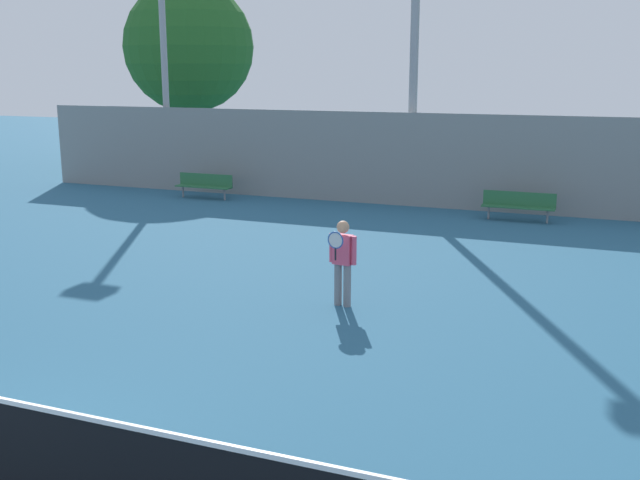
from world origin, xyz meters
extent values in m
cylinder|color=slate|center=(1.76, 7.21, 0.39)|extent=(0.14, 0.14, 0.79)
cylinder|color=slate|center=(1.94, 7.18, 0.39)|extent=(0.14, 0.14, 0.79)
cube|color=#DB4C6B|center=(1.85, 7.19, 1.06)|extent=(0.37, 0.25, 0.54)
cylinder|color=#DB4C6B|center=(1.63, 7.22, 1.07)|extent=(0.10, 0.10, 0.53)
cylinder|color=#DB4C6B|center=(2.07, 7.16, 1.07)|extent=(0.10, 0.10, 0.53)
sphere|color=tan|center=(1.85, 7.19, 1.48)|extent=(0.23, 0.23, 0.23)
cylinder|color=black|center=(1.81, 6.92, 1.03)|extent=(0.03, 0.03, 0.22)
torus|color=#28519E|center=(1.81, 6.92, 1.29)|extent=(0.31, 0.07, 0.31)
cylinder|color=silver|center=(1.81, 6.92, 1.29)|extent=(0.27, 0.04, 0.27)
cube|color=#28663D|center=(3.80, 16.44, 0.40)|extent=(2.05, 0.40, 0.04)
cylinder|color=gray|center=(2.98, 16.44, 0.19)|extent=(0.06, 0.06, 0.38)
cylinder|color=gray|center=(4.62, 16.44, 0.19)|extent=(0.06, 0.06, 0.38)
cube|color=#28663D|center=(3.80, 16.62, 0.62)|extent=(2.05, 0.04, 0.40)
cube|color=#28663D|center=(-6.51, 16.44, 0.40)|extent=(2.00, 0.40, 0.04)
cylinder|color=gray|center=(-7.30, 16.44, 0.19)|extent=(0.06, 0.06, 0.38)
cylinder|color=gray|center=(-5.71, 16.44, 0.19)|extent=(0.06, 0.06, 0.38)
cube|color=#28663D|center=(-6.51, 16.62, 0.62)|extent=(2.00, 0.04, 0.40)
cylinder|color=#939399|center=(-8.86, 18.02, 4.23)|extent=(0.23, 0.23, 8.45)
cylinder|color=#939399|center=(0.16, 18.20, 5.00)|extent=(0.27, 0.27, 10.00)
cube|color=gray|center=(0.00, 17.67, 1.47)|extent=(26.88, 0.06, 2.94)
cylinder|color=brown|center=(-11.55, 24.09, 1.47)|extent=(0.56, 0.56, 2.94)
sphere|color=#235B23|center=(-11.55, 24.09, 5.21)|extent=(5.68, 5.68, 5.68)
camera|label=1|loc=(6.35, -5.16, 4.23)|focal=42.00mm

